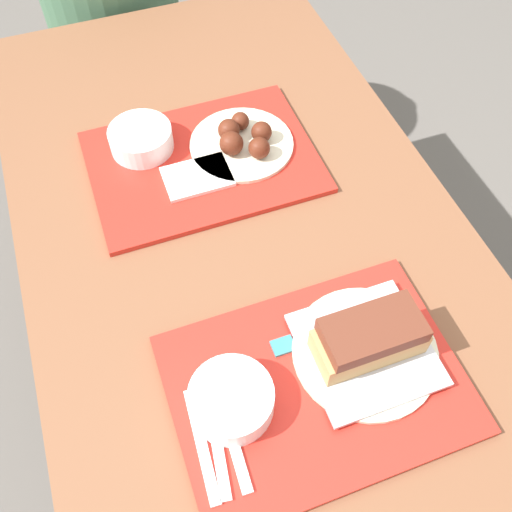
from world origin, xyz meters
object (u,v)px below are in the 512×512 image
(bowl_coleslaw_far, at_px, (141,138))
(tray_near, at_px, (316,384))
(brisket_sandwich_plate, at_px, (368,343))
(wings_plate_far, at_px, (242,140))
(bowl_coleslaw_near, at_px, (231,399))
(tray_far, at_px, (203,162))

(bowl_coleslaw_far, bearing_deg, tray_near, -77.32)
(brisket_sandwich_plate, xyz_separation_m, bowl_coleslaw_far, (-0.22, 0.56, -0.01))
(brisket_sandwich_plate, bearing_deg, bowl_coleslaw_far, 111.51)
(wings_plate_far, bearing_deg, brisket_sandwich_plate, -86.44)
(brisket_sandwich_plate, bearing_deg, bowl_coleslaw_near, -177.48)
(wings_plate_far, bearing_deg, tray_near, -96.62)
(bowl_coleslaw_near, xyz_separation_m, bowl_coleslaw_far, (0.00, 0.57, 0.00))
(bowl_coleslaw_near, relative_size, wings_plate_far, 0.60)
(bowl_coleslaw_far, height_order, wings_plate_far, wings_plate_far)
(bowl_coleslaw_near, distance_m, bowl_coleslaw_far, 0.57)
(tray_far, height_order, bowl_coleslaw_far, bowl_coleslaw_far)
(bowl_coleslaw_far, bearing_deg, bowl_coleslaw_near, -90.23)
(tray_near, height_order, wings_plate_far, wings_plate_far)
(tray_far, relative_size, bowl_coleslaw_far, 3.53)
(tray_near, bearing_deg, bowl_coleslaw_near, 175.81)
(brisket_sandwich_plate, distance_m, wings_plate_far, 0.50)
(tray_near, xyz_separation_m, brisket_sandwich_plate, (0.09, 0.02, 0.04))
(bowl_coleslaw_near, xyz_separation_m, wings_plate_far, (0.19, 0.51, -0.01))
(bowl_coleslaw_near, relative_size, bowl_coleslaw_far, 1.00)
(tray_far, xyz_separation_m, bowl_coleslaw_near, (-0.11, -0.50, 0.03))
(tray_near, xyz_separation_m, bowl_coleslaw_far, (-0.13, 0.58, 0.03))
(bowl_coleslaw_far, bearing_deg, tray_far, -35.45)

